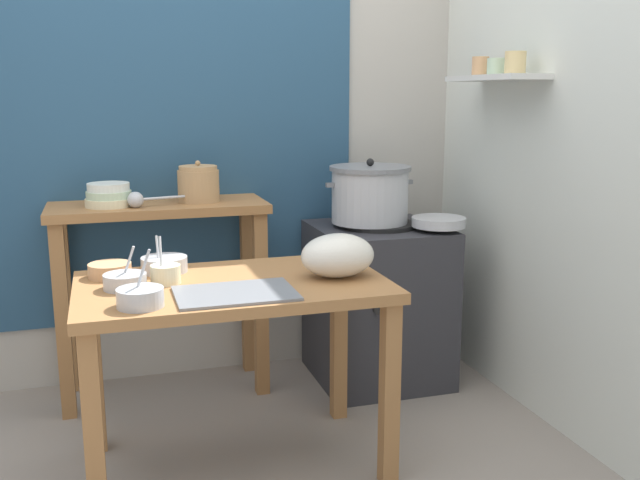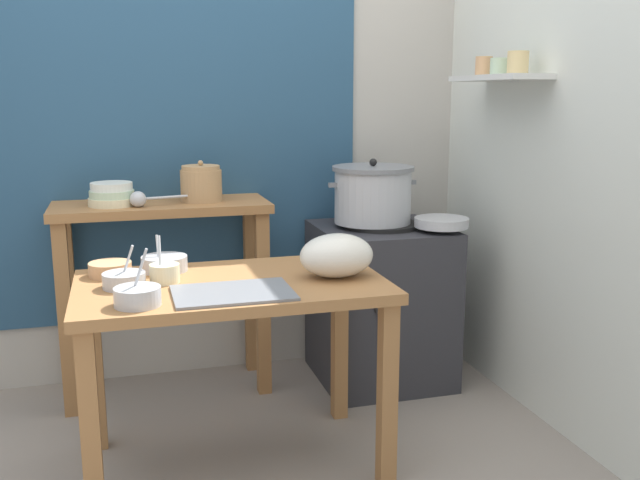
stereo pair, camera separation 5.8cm
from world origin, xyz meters
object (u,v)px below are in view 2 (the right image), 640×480
ladle (141,199)px  serving_tray (233,293)px  prep_table (232,311)px  prep_bowl_0 (124,279)px  prep_bowl_4 (164,263)px  stove_block (380,303)px  prep_bowl_2 (165,272)px  wide_pan (441,222)px  plastic_bag (337,255)px  prep_bowl_3 (110,268)px  back_shelf_table (163,251)px  bowl_stack_enamel (112,195)px  prep_bowl_1 (137,295)px  clay_pot (201,184)px  steamer_pot (373,194)px

ladle → serving_tray: 0.91m
prep_table → prep_bowl_0: 0.40m
prep_bowl_4 → ladle: bearing=98.0°
stove_block → prep_bowl_4: prep_bowl_4 is taller
prep_bowl_2 → wide_pan: bearing=18.2°
prep_bowl_2 → prep_bowl_4: 0.17m
wide_pan → prep_bowl_0: size_ratio=1.67×
plastic_bag → prep_bowl_2: size_ratio=1.64×
prep_bowl_3 → wide_pan: bearing=10.2°
plastic_bag → prep_bowl_2: bearing=171.5°
prep_bowl_2 → prep_table: bearing=-11.1°
serving_tray → prep_bowl_4: prep_bowl_4 is taller
back_shelf_table → ladle: ladle is taller
bowl_stack_enamel → prep_bowl_1: bowl_stack_enamel is taller
prep_table → clay_pot: bearing=90.7°
ladle → prep_bowl_0: ladle is taller
wide_pan → prep_bowl_3: wide_pan is taller
serving_tray → stove_block: bearing=43.9°
prep_table → prep_bowl_1: prep_bowl_1 is taller
prep_table → plastic_bag: plastic_bag is taller
wide_pan → serving_tray: bearing=-149.3°
back_shelf_table → wide_pan: size_ratio=3.84×
wide_pan → plastic_bag: bearing=-142.4°
prep_bowl_2 → back_shelf_table: bearing=86.9°
prep_bowl_1 → serving_tray: bearing=8.3°
bowl_stack_enamel → prep_bowl_0: bearing=-87.6°
prep_table → clay_pot: size_ratio=5.87×
steamer_pot → plastic_bag: bearing=-119.4°
clay_pot → plastic_bag: 0.92m
prep_bowl_2 → ladle: bearing=94.8°
ladle → serving_tray: size_ratio=0.68×
serving_tray → prep_bowl_1: 0.32m
prep_table → wide_pan: 1.16m
back_shelf_table → clay_pot: clay_pot is taller
bowl_stack_enamel → serving_tray: 1.02m
prep_bowl_3 → plastic_bag: bearing=-17.2°
prep_table → prep_bowl_3: prep_bowl_3 is taller
prep_bowl_0 → prep_bowl_2: prep_bowl_2 is taller
clay_pot → prep_bowl_4: bearing=-110.9°
prep_table → prep_bowl_2: prep_bowl_2 is taller
prep_table → steamer_pot: (0.78, 0.66, 0.31)m
prep_bowl_1 → prep_bowl_3: size_ratio=1.18×
steamer_pot → prep_bowl_2: bearing=-148.7°
prep_bowl_4 → wide_pan: bearing=11.0°
clay_pot → serving_tray: size_ratio=0.47×
ladle → prep_bowl_1: 0.91m
plastic_bag → prep_bowl_1: 0.74m
bowl_stack_enamel → prep_bowl_4: bowl_stack_enamel is taller
stove_block → prep_bowl_2: (-1.05, -0.60, 0.37)m
clay_pot → wide_pan: bearing=-16.1°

